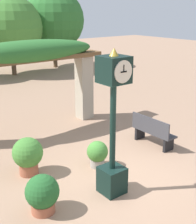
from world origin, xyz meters
name	(u,v)px	position (x,y,z in m)	size (l,w,h in m)	color
ground_plane	(116,181)	(0.00, 0.00, 0.00)	(60.00, 60.00, 0.00)	#9E7A60
pedestal_clock	(113,126)	(-0.37, -0.27, 1.58)	(0.53, 0.58, 3.17)	black
pergola	(30,62)	(0.00, 4.15, 2.28)	(5.19, 1.09, 2.97)	#A89E89
potted_plant_near_left	(28,155)	(-1.46, 1.60, 0.52)	(0.75, 0.75, 0.95)	#9E563D
potted_plant_near_right	(42,193)	(-1.92, 0.03, 0.42)	(0.68, 0.68, 0.81)	#9E563D
potted_plant_far_left	(97,153)	(0.10, 0.86, 0.37)	(0.55, 0.55, 0.69)	gray
park_bench	(153,132)	(2.20, 0.90, 0.43)	(0.42, 1.42, 0.89)	#38383D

